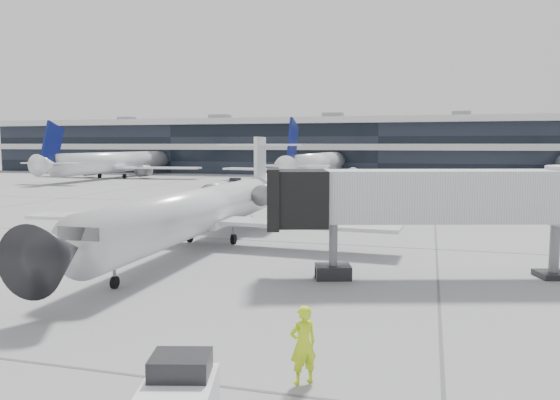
% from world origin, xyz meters
% --- Properties ---
extents(ground, '(220.00, 220.00, 0.00)m').
position_xyz_m(ground, '(0.00, 0.00, 0.00)').
color(ground, gray).
rests_on(ground, ground).
extents(terminal, '(170.00, 22.00, 10.00)m').
position_xyz_m(terminal, '(0.00, 82.00, 5.00)').
color(terminal, black).
rests_on(terminal, ground).
extents(bg_jet_left, '(32.00, 40.00, 9.60)m').
position_xyz_m(bg_jet_left, '(-45.00, 55.00, 0.00)').
color(bg_jet_left, white).
rests_on(bg_jet_left, ground).
extents(bg_jet_center, '(32.00, 40.00, 9.60)m').
position_xyz_m(bg_jet_center, '(-8.00, 55.00, 0.00)').
color(bg_jet_center, white).
rests_on(bg_jet_center, ground).
extents(regional_jet, '(22.98, 28.58, 6.61)m').
position_xyz_m(regional_jet, '(-3.28, -2.62, 2.26)').
color(regional_jet, silver).
rests_on(regional_jet, ground).
extents(jet_bridge, '(15.57, 7.04, 5.07)m').
position_xyz_m(jet_bridge, '(10.91, -6.70, 3.70)').
color(jet_bridge, silver).
rests_on(jet_bridge, ground).
extents(ramp_worker, '(0.88, 0.85, 2.03)m').
position_xyz_m(ramp_worker, '(6.56, -19.26, 1.01)').
color(ramp_worker, '#C9F319').
rests_on(ramp_worker, ground).
extents(traffic_cone, '(0.45, 0.45, 0.51)m').
position_xyz_m(traffic_cone, '(-3.93, 8.23, 0.24)').
color(traffic_cone, orange).
rests_on(traffic_cone, ground).
extents(far_tug, '(2.03, 2.71, 1.54)m').
position_xyz_m(far_tug, '(-15.87, 36.15, 0.69)').
color(far_tug, black).
rests_on(far_tug, ground).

